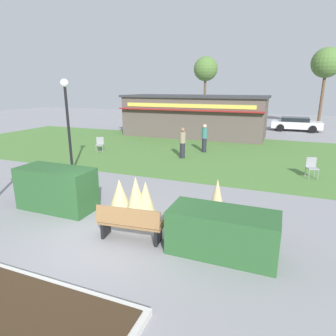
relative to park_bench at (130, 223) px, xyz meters
name	(u,v)px	position (x,y,z in m)	size (l,w,h in m)	color
ground_plane	(101,238)	(-0.78, -0.18, -0.48)	(80.00, 80.00, 0.00)	gray
lawn_patch	(207,152)	(-0.78, 11.07, -0.48)	(36.00, 12.00, 0.01)	#4C7A38
park_bench	(130,223)	(0.00, 0.00, 0.00)	(1.75, 0.70, 0.95)	olive
hedge_left	(57,189)	(-3.19, 0.96, 0.20)	(2.47, 1.10, 1.36)	#28562B
hedge_right	(222,233)	(2.31, 0.28, 0.06)	(2.52, 1.10, 1.07)	#28562B
ornamental_grass_behind_left	(120,195)	(-1.20, 1.51, 0.05)	(0.78, 0.78, 1.06)	#D1BC7F
ornamental_grass_behind_right	(136,199)	(-0.38, 1.07, 0.20)	(0.80, 0.80, 1.37)	#D1BC7F
ornamental_grass_behind_center	(217,201)	(1.82, 1.85, 0.19)	(0.61, 0.61, 1.34)	#D1BC7F
ornamental_grass_behind_far	(146,202)	(-0.12, 1.17, 0.14)	(0.76, 0.76, 1.23)	#D1BC7F
lamppost_mid	(67,115)	(-5.65, 4.65, 2.15)	(0.36, 0.36, 4.18)	black
trash_bin	(253,247)	(3.03, 0.08, -0.05)	(0.52, 0.52, 0.86)	#2D4233
food_kiosk	(194,116)	(-3.30, 16.58, 1.13)	(11.20, 4.31, 3.21)	#594C47
cafe_chair_west	(312,166)	(4.71, 7.68, 0.05)	(0.56, 0.56, 0.89)	gray
cafe_chair_east	(100,143)	(-6.88, 8.75, 0.05)	(0.58, 0.58, 0.89)	gray
person_strolling	(204,138)	(-0.95, 10.99, 0.38)	(0.34, 0.34, 1.69)	#23232D
person_standing	(183,143)	(-1.69, 9.07, 0.38)	(0.34, 0.34, 1.69)	#23232D
parked_car_west_slot	(187,119)	(-5.81, 22.69, 0.16)	(4.24, 2.13, 1.20)	navy
parked_car_center_slot	(235,121)	(-1.00, 22.69, 0.16)	(4.20, 2.06, 1.20)	maroon
parked_car_east_slot	(296,124)	(4.43, 22.69, 0.16)	(4.21, 2.08, 1.20)	silver
tree_left_bg	(327,63)	(6.63, 26.86, 5.51)	(2.80, 2.80, 7.45)	brown
tree_right_bg	(206,69)	(-5.80, 29.32, 5.34)	(2.80, 2.80, 7.28)	brown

